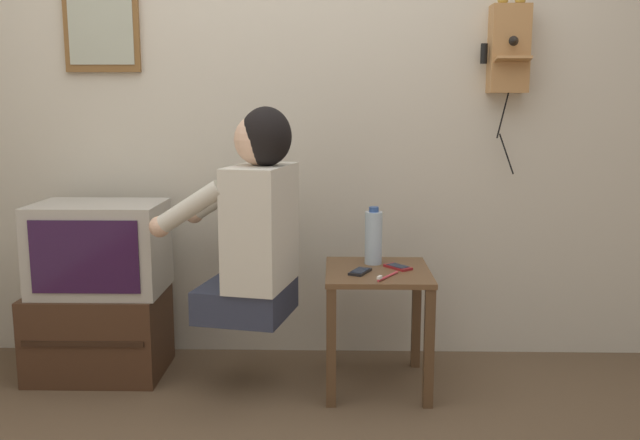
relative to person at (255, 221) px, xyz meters
name	(u,v)px	position (x,y,z in m)	size (l,w,h in m)	color
wall_back	(308,93)	(0.20, 0.49, 0.53)	(6.80, 0.05, 2.55)	beige
side_table	(377,296)	(0.52, 0.05, -0.33)	(0.45, 0.49, 0.52)	brown
person	(255,221)	(0.00, 0.00, 0.00)	(0.60, 0.51, 0.89)	#2D3347
tv_stand	(99,332)	(-0.74, 0.16, -0.55)	(0.59, 0.42, 0.39)	#422819
television	(100,248)	(-0.72, 0.16, -0.15)	(0.56, 0.39, 0.40)	#ADA89E
wall_phone_antique	(509,48)	(1.13, 0.41, 0.73)	(0.21, 0.19, 0.81)	#AD7A47
framed_picture	(101,19)	(-0.76, 0.45, 0.87)	(0.35, 0.03, 0.48)	brown
cell_phone_held	(360,272)	(0.44, -0.01, -0.21)	(0.11, 0.14, 0.01)	black
cell_phone_spare	(398,267)	(0.61, 0.08, -0.21)	(0.12, 0.13, 0.01)	maroon
water_bottle	(373,237)	(0.51, 0.16, -0.10)	(0.08, 0.08, 0.26)	#ADC6DB
toothbrush	(386,276)	(0.55, -0.09, -0.21)	(0.10, 0.15, 0.02)	#D83F4C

